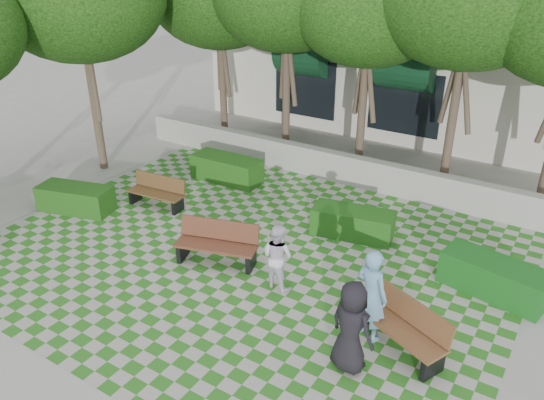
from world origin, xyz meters
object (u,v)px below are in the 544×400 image
Objects in this scene: bench_west at (157,192)px; person_dark at (351,327)px; bench_east at (402,326)px; hedge_midleft at (227,169)px; bench_mid at (217,244)px; hedge_west at (76,199)px; person_white at (278,256)px; hedge_east at (494,278)px; hedge_midright at (353,223)px; person_blue at (371,295)px.

person_dark is at bearing -27.20° from bench_west.
person_dark is at bearing -97.32° from bench_east.
hedge_midleft is (0.57, 2.47, -0.04)m from bench_west.
bench_mid reaches higher than bench_east.
person_white is at bearing -0.58° from hedge_west.
person_white is at bearing -150.76° from hedge_east.
person_white is (4.30, -3.93, 0.36)m from hedge_midleft.
hedge_west reaches higher than hedge_midright.
hedge_east is at bearing 11.55° from hedge_west.
hedge_east is (8.83, 0.75, -0.05)m from bench_west.
person_white is (-2.29, 0.46, -0.19)m from person_blue.
bench_east is 1.31× the size of person_white.
bench_east is 4.60m from bench_mid.
bench_east reaches higher than hedge_midright.
person_dark reaches higher than hedge_midright.
person_blue is (3.96, -0.53, 0.45)m from bench_mid.
hedge_west is (-4.90, -0.00, -0.12)m from bench_mid.
hedge_east is 1.15× the size of person_blue.
person_dark reaches higher than hedge_midleft.
hedge_midright is 0.99× the size of hedge_west.
hedge_east is 10.75m from hedge_west.
bench_mid is 1.14× the size of person_dark.
hedge_midleft is at bearing -23.36° from person_dark.
bench_east is at bearing -31.24° from hedge_midleft.
person_blue is 0.93m from person_dark.
bench_mid is 6.03m from hedge_east.
bench_mid is 0.93× the size of hedge_east.
bench_mid reaches higher than bench_west.
bench_east is at bearing -23.03° from bench_mid.
bench_west is 0.91× the size of person_blue.
hedge_midleft reaches higher than hedge_west.
person_dark is (-1.64, -3.61, 0.49)m from hedge_east.
hedge_west is at bearing 6.40° from person_white.
bench_east is 0.91× the size of hedge_east.
person_white is at bearing -22.29° from bench_west.
person_white is (-2.33, 1.39, -0.12)m from person_dark.
hedge_west is 1.17× the size of person_dark.
person_blue is (-0.61, -0.03, 0.46)m from bench_east.
hedge_east is 8.43m from hedge_midleft.
person_dark reaches higher than hedge_east.
bench_east is 1.19m from person_dark.
person_blue is at bearing -60.92° from hedge_midright.
person_blue is (7.15, -1.92, 0.51)m from bench_west.
bench_mid is 0.98× the size of hedge_midright.
bench_east is 2.95m from person_white.
bench_west reaches higher than hedge_midright.
hedge_midright is 7.54m from hedge_west.
bench_east is 4.12m from hedge_midright.
hedge_west is 9.03m from person_dark.
bench_west is at bearing -6.22° from person_dark.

